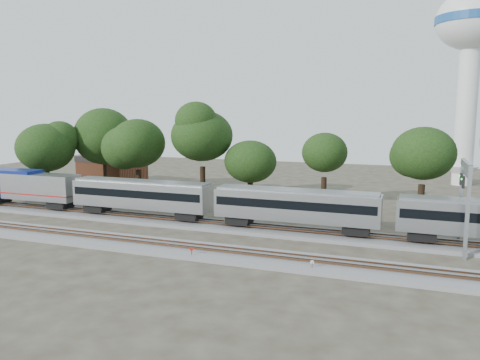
# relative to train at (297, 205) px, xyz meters

# --- Properties ---
(ground) EXTENTS (160.00, 160.00, 0.00)m
(ground) POSITION_rel_train_xyz_m (-7.77, -6.00, -3.32)
(ground) COLOR #383328
(ground) RESTS_ON ground
(track_far) EXTENTS (160.00, 5.00, 0.73)m
(track_far) POSITION_rel_train_xyz_m (-7.77, 0.00, -3.11)
(track_far) COLOR slate
(track_far) RESTS_ON ground
(track_near) EXTENTS (160.00, 5.00, 0.73)m
(track_near) POSITION_rel_train_xyz_m (-7.77, -10.00, -3.11)
(track_near) COLOR slate
(track_near) RESTS_ON ground
(train) EXTENTS (94.43, 3.26, 4.81)m
(train) POSITION_rel_train_xyz_m (0.00, 0.00, 0.00)
(train) COLOR #B0B3B8
(train) RESTS_ON ground
(switch_stand_red) EXTENTS (0.35, 0.07, 1.11)m
(switch_stand_red) POSITION_rel_train_xyz_m (-7.05, -11.86, -2.61)
(switch_stand_red) COLOR #512D19
(switch_stand_red) RESTS_ON ground
(switch_stand_white) EXTENTS (0.32, 0.12, 1.03)m
(switch_stand_white) POSITION_rel_train_xyz_m (4.10, -11.56, -2.67)
(switch_stand_white) COLOR #512D19
(switch_stand_white) RESTS_ON ground
(switch_lever) EXTENTS (0.52, 0.34, 0.30)m
(switch_lever) POSITION_rel_train_xyz_m (-2.05, -11.85, -3.17)
(switch_lever) COLOR #512D19
(switch_lever) RESTS_ON ground
(water_tower) EXTENTS (12.59, 12.59, 34.85)m
(water_tower) POSITION_rel_train_xyz_m (20.46, 45.44, 22.50)
(water_tower) COLOR silver
(water_tower) RESTS_ON ground
(signal_gantry) EXTENTS (0.60, 7.15, 8.70)m
(signal_gantry) POSITION_rel_train_xyz_m (16.52, 0.00, 3.02)
(signal_gantry) COLOR gray
(signal_gantry) RESTS_ON ground
(brick_building) EXTENTS (12.09, 9.36, 5.32)m
(brick_building) POSITION_rel_train_xyz_m (-40.82, 23.62, -0.64)
(brick_building) COLOR brown
(brick_building) RESTS_ON ground
(tree_0) EXTENTS (8.03, 8.03, 11.33)m
(tree_0) POSITION_rel_train_xyz_m (-41.93, 8.32, 4.56)
(tree_0) COLOR black
(tree_0) RESTS_ON ground
(tree_1) EXTENTS (9.57, 9.57, 13.49)m
(tree_1) POSITION_rel_train_xyz_m (-36.24, 15.29, 6.08)
(tree_1) COLOR black
(tree_1) RESTS_ON ground
(tree_2) EXTENTS (8.89, 8.89, 12.53)m
(tree_2) POSITION_rel_train_xyz_m (-27.26, 11.34, 5.41)
(tree_2) COLOR black
(tree_2) RESTS_ON ground
(tree_3) EXTENTS (10.09, 10.09, 14.22)m
(tree_3) POSITION_rel_train_xyz_m (-17.59, 13.55, 6.59)
(tree_3) COLOR black
(tree_3) RESTS_ON ground
(tree_4) EXTENTS (6.45, 6.45, 9.09)m
(tree_4) POSITION_rel_train_xyz_m (-10.21, 13.92, 3.00)
(tree_4) COLOR black
(tree_4) RESTS_ON ground
(tree_5) EXTENTS (7.85, 7.85, 11.07)m
(tree_5) POSITION_rel_train_xyz_m (-0.07, 16.88, 4.38)
(tree_5) COLOR black
(tree_5) RESTS_ON ground
(tree_6) EXTENTS (8.51, 8.51, 12.00)m
(tree_6) POSITION_rel_train_xyz_m (12.88, 12.08, 5.04)
(tree_6) COLOR black
(tree_6) RESTS_ON ground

